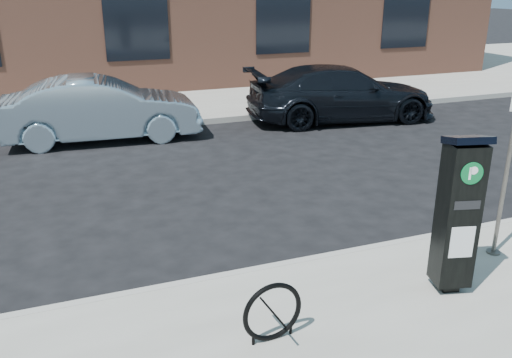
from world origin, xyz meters
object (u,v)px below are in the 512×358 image
sign_pole (506,174)px  bike_rack (273,312)px  parking_kiosk (458,213)px  car_silver (101,109)px  car_dark (341,93)px

sign_pole → bike_rack: 3.66m
parking_kiosk → sign_pole: sign_pole is taller
sign_pole → car_silver: (-4.26, 8.16, -0.52)m
sign_pole → bike_rack: sign_pole is taller
parking_kiosk → bike_rack: parking_kiosk is taller
parking_kiosk → sign_pole: 1.30m
parking_kiosk → car_dark: parking_kiosk is taller
bike_rack → car_dark: car_dark is taller
bike_rack → car_dark: bearing=52.9°
bike_rack → car_silver: car_silver is taller
sign_pole → car_dark: 8.17m
bike_rack → car_silver: (-0.75, 8.83, 0.29)m
bike_rack → car_dark: (5.57, 8.56, 0.28)m
parking_kiosk → car_dark: bearing=83.2°
bike_rack → car_silver: 8.87m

